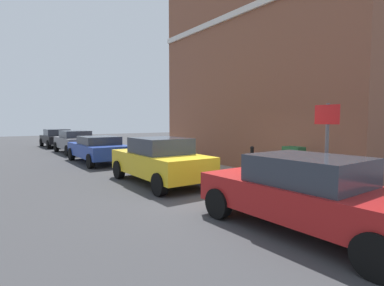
% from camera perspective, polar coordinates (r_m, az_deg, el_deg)
% --- Properties ---
extents(ground, '(80.00, 80.00, 0.00)m').
position_cam_1_polar(ground, '(8.10, 6.68, -10.49)').
color(ground, '#38383A').
extents(sidewalk, '(2.29, 30.00, 0.15)m').
position_cam_1_polar(sidewalk, '(14.04, -3.51, -3.87)').
color(sidewalk, gray).
rests_on(sidewalk, ground).
extents(corner_building, '(6.41, 10.28, 9.17)m').
position_cam_1_polar(corner_building, '(14.87, 17.34, 13.84)').
color(corner_building, brown).
rests_on(corner_building, ground).
extents(car_red, '(1.90, 4.20, 1.42)m').
position_cam_1_polar(car_red, '(5.99, 21.04, -8.84)').
color(car_red, maroon).
rests_on(car_red, ground).
extents(car_yellow, '(1.90, 4.14, 1.50)m').
position_cam_1_polar(car_yellow, '(9.92, -6.18, -3.24)').
color(car_yellow, gold).
rests_on(car_yellow, ground).
extents(car_blue, '(1.94, 4.40, 1.30)m').
position_cam_1_polar(car_blue, '(15.36, -17.46, -1.01)').
color(car_blue, navy).
rests_on(car_blue, ground).
extents(car_grey, '(1.86, 4.21, 1.43)m').
position_cam_1_polar(car_grey, '(20.50, -21.38, 0.32)').
color(car_grey, slate).
rests_on(car_grey, ground).
extents(car_black, '(1.99, 4.00, 1.40)m').
position_cam_1_polar(car_black, '(25.79, -24.35, 0.93)').
color(car_black, black).
rests_on(car_black, ground).
extents(utility_cabinet, '(0.46, 0.61, 1.15)m').
position_cam_1_polar(utility_cabinet, '(9.37, 18.73, -4.43)').
color(utility_cabinet, '#1E4C28').
rests_on(utility_cabinet, sidewalk).
extents(bollard_near_cabinet, '(0.14, 0.14, 1.04)m').
position_cam_1_polar(bollard_near_cabinet, '(10.55, 11.34, -3.20)').
color(bollard_near_cabinet, black).
rests_on(bollard_near_cabinet, sidewalk).
extents(street_sign, '(0.08, 0.60, 2.30)m').
position_cam_1_polar(street_sign, '(7.45, 24.28, 0.82)').
color(street_sign, '#59595B').
rests_on(street_sign, sidewalk).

